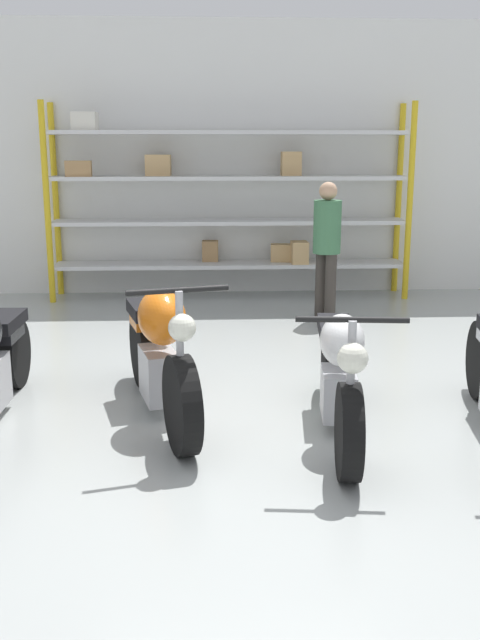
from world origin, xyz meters
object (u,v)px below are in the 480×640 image
object	(u,v)px
motorcycle_orange	(160,351)
person_browsing	(327,240)
shelving_rack	(225,199)
motorcycle_white	(339,372)

from	to	relation	value
motorcycle_orange	person_browsing	size ratio (longest dim) A/B	1.31
motorcycle_orange	shelving_rack	bearing A→B (deg)	157.52
shelving_rack	motorcycle_orange	bearing A→B (deg)	-97.82
shelving_rack	person_browsing	world-z (taller)	shelving_rack
shelving_rack	person_browsing	distance (m)	1.78
motorcycle_orange	person_browsing	bearing A→B (deg)	135.91
motorcycle_orange	person_browsing	xyz separation A→B (m)	(1.75, 3.10, 0.43)
shelving_rack	motorcycle_orange	xyz separation A→B (m)	(-0.61, -4.41, -0.81)
motorcycle_white	person_browsing	size ratio (longest dim) A/B	1.29
motorcycle_white	person_browsing	xyz separation A→B (m)	(0.48, 3.49, 0.48)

